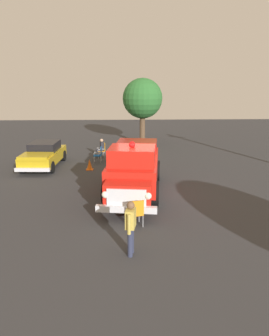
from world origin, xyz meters
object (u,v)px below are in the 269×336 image
at_px(classic_hot_rod, 43,155).
at_px(traffic_cone, 90,165).
at_px(spectator_seated, 101,147).
at_px(lawn_chair_by_car, 136,211).
at_px(vintage_fire_truck, 134,168).
at_px(lawn_chair_spare, 99,153).
at_px(spectator_standing, 131,225).
at_px(oak_tree_left, 143,99).
at_px(lawn_chair_near_truck, 103,149).

xyz_separation_m(classic_hot_rod, traffic_cone, (-2.84, 0.81, -0.44)).
distance_m(spectator_seated, traffic_cone, 3.13).
xyz_separation_m(lawn_chair_by_car, spectator_seated, (1.95, -10.61, 0.11)).
bearing_deg(vintage_fire_truck, spectator_seated, -74.14).
relative_size(lawn_chair_spare, spectator_standing, 0.61).
bearing_deg(spectator_seated, vintage_fire_truck, 105.86).
distance_m(lawn_chair_by_car, spectator_standing, 1.87).
relative_size(lawn_chair_by_car, spectator_standing, 0.61).
height_order(vintage_fire_truck, traffic_cone, vintage_fire_truck).
height_order(vintage_fire_truck, spectator_standing, vintage_fire_truck).
xyz_separation_m(lawn_chair_spare, spectator_seated, (0.01, -1.37, 0.11)).
bearing_deg(oak_tree_left, spectator_standing, 85.20).
relative_size(lawn_chair_near_truck, spectator_standing, 0.61).
relative_size(lawn_chair_by_car, traffic_cone, 1.61).
relative_size(vintage_fire_truck, spectator_standing, 3.69).
bearing_deg(oak_tree_left, vintage_fire_truck, 84.48).
bearing_deg(spectator_standing, spectator_seated, -82.18).
bearing_deg(spectator_seated, spectator_standing, 97.82).
bearing_deg(vintage_fire_truck, oak_tree_left, -95.52).
height_order(classic_hot_rod, spectator_standing, spectator_standing).
relative_size(classic_hot_rod, oak_tree_left, 0.83).
xyz_separation_m(lawn_chair_spare, oak_tree_left, (-3.14, -6.11, 3.11)).
height_order(classic_hot_rod, oak_tree_left, oak_tree_left).
distance_m(spectator_seated, spectator_standing, 12.54).
relative_size(vintage_fire_truck, traffic_cone, 9.73).
bearing_deg(spectator_standing, lawn_chair_near_truck, -82.78).
bearing_deg(oak_tree_left, lawn_chair_near_truck, 57.31).
bearing_deg(spectator_seated, traffic_cone, 81.68).
relative_size(classic_hot_rod, lawn_chair_by_car, 4.36).
height_order(classic_hot_rod, traffic_cone, classic_hot_rod).
bearing_deg(traffic_cone, oak_tree_left, -114.73).
xyz_separation_m(classic_hot_rod, spectator_seated, (-3.29, -2.26, -0.05)).
bearing_deg(lawn_chair_by_car, oak_tree_left, -94.48).
relative_size(oak_tree_left, traffic_cone, 8.41).
height_order(spectator_seated, traffic_cone, spectator_seated).
height_order(lawn_chair_by_car, oak_tree_left, oak_tree_left).
height_order(spectator_standing, oak_tree_left, oak_tree_left).
distance_m(classic_hot_rod, lawn_chair_by_car, 9.86).
bearing_deg(spectator_standing, vintage_fire_truck, -93.23).
distance_m(classic_hot_rod, traffic_cone, 2.98).
xyz_separation_m(spectator_seated, traffic_cone, (0.45, 3.07, -0.39)).
xyz_separation_m(classic_hot_rod, oak_tree_left, (-6.44, -7.00, 2.95)).
relative_size(lawn_chair_by_car, lawn_chair_spare, 1.00).
height_order(lawn_chair_near_truck, spectator_standing, spectator_standing).
relative_size(classic_hot_rod, spectator_seated, 3.44).
bearing_deg(classic_hot_rod, spectator_standing, 116.17).
distance_m(lawn_chair_spare, spectator_seated, 1.38).
bearing_deg(lawn_chair_by_car, lawn_chair_near_truck, -80.31).
height_order(lawn_chair_by_car, traffic_cone, lawn_chair_by_car).
bearing_deg(lawn_chair_by_car, spectator_standing, 82.49).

